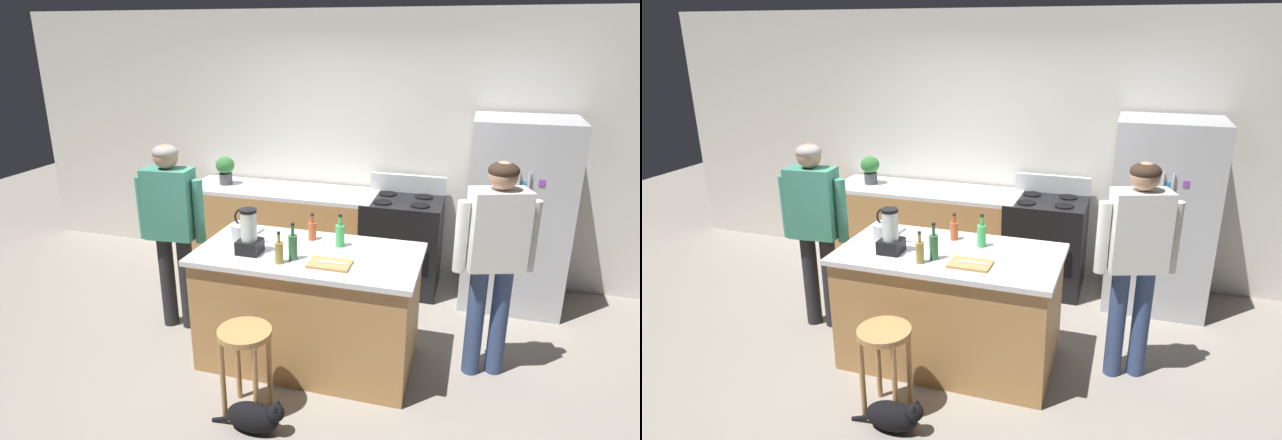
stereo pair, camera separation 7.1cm
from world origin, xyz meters
TOP-DOWN VIEW (x-y plane):
  - ground_plane at (0.00, 0.00)m, footprint 14.00×14.00m
  - back_wall at (0.00, 1.95)m, footprint 8.00×0.10m
  - kitchen_island at (0.00, 0.00)m, footprint 1.66×0.88m
  - back_counter_run at (-0.80, 1.55)m, footprint 2.00×0.64m
  - refrigerator at (1.53, 1.50)m, footprint 0.90×0.73m
  - stove_range at (0.48, 1.52)m, footprint 0.76×0.65m
  - person_by_island_left at (-1.26, 0.18)m, footprint 0.60×0.26m
  - person_by_sink_right at (1.32, 0.23)m, footprint 0.59×0.34m
  - bar_stool at (-0.21, -0.72)m, footprint 0.36×0.36m
  - cat at (-0.08, -0.89)m, footprint 0.52×0.18m
  - potted_plant at (-1.44, 1.55)m, footprint 0.20×0.20m
  - blender_appliance at (-0.41, -0.15)m, footprint 0.17×0.17m
  - bottle_vinegar at (-0.13, -0.26)m, footprint 0.06×0.06m
  - bottle_cooking_sauce at (-0.05, 0.25)m, footprint 0.06×0.06m
  - bottle_olive_oil at (-0.06, -0.17)m, footprint 0.07×0.07m
  - bottle_soda at (0.20, 0.17)m, footprint 0.07×0.07m
  - tea_kettle at (-0.55, 0.07)m, footprint 0.28×0.20m
  - cutting_board at (0.22, -0.19)m, footprint 0.30×0.20m
  - chef_knife at (0.24, -0.19)m, footprint 0.22×0.03m

SIDE VIEW (x-z plane):
  - ground_plane at x=0.00m, z-range 0.00..0.00m
  - cat at x=-0.08m, z-range -0.02..0.24m
  - back_counter_run at x=-0.80m, z-range 0.00..0.92m
  - kitchen_island at x=0.00m, z-range 0.00..0.93m
  - stove_range at x=0.48m, z-range -0.08..1.03m
  - bar_stool at x=-0.21m, z-range 0.18..0.81m
  - refrigerator at x=1.53m, z-range 0.00..1.77m
  - cutting_board at x=0.22m, z-range 0.92..0.94m
  - chef_knife at x=0.24m, z-range 0.94..0.95m
  - person_by_island_left at x=-1.26m, z-range 0.17..1.80m
  - person_by_sink_right at x=1.32m, z-range 0.17..1.83m
  - bottle_cooking_sauce at x=-0.05m, z-range 0.89..1.11m
  - tea_kettle at x=-0.55m, z-range 0.87..1.14m
  - bottle_vinegar at x=-0.13m, z-range 0.89..1.13m
  - bottle_soda at x=0.20m, z-range 0.89..1.15m
  - bottle_olive_oil at x=-0.06m, z-range 0.89..1.16m
  - blender_appliance at x=-0.41m, z-range 0.90..1.24m
  - potted_plant at x=-1.44m, z-range 0.95..1.25m
  - back_wall at x=0.00m, z-range 0.00..2.70m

